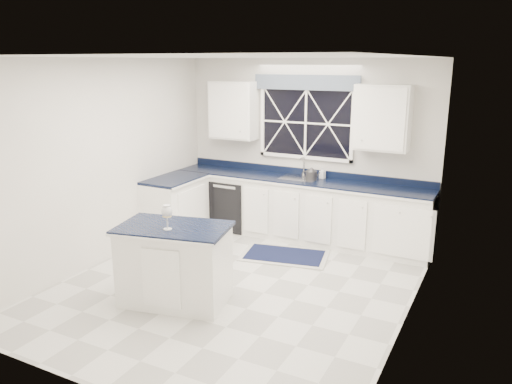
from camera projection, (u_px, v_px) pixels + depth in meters
The scene contains 13 objects.
ground at pixel (235, 286), 6.07m from camera, with size 4.50×4.50×0.00m, color silver.
back_wall at pixel (306, 149), 7.66m from camera, with size 4.00×0.10×2.70m, color silver.
base_cabinets at pixel (273, 210), 7.63m from camera, with size 3.99×1.60×0.90m.
countertop at pixel (298, 180), 7.51m from camera, with size 3.98×0.64×0.04m, color black.
dishwasher at pixel (235, 203), 8.12m from camera, with size 0.60×0.58×0.82m, color black.
window at pixel (306, 118), 7.49m from camera, with size 1.65×0.09×1.26m.
upper_cabinets at pixel (303, 114), 7.37m from camera, with size 3.10×0.34×0.90m.
faucet at pixel (303, 166), 7.63m from camera, with size 0.05×0.20×0.30m.
island at pixel (175, 264), 5.58m from camera, with size 1.33×0.97×0.90m.
rug at pixel (285, 255), 7.01m from camera, with size 1.32×0.95×0.02m.
kettle at pixel (311, 174), 7.39m from camera, with size 0.28×0.19×0.20m.
wine_glass at pixel (167, 213), 5.31m from camera, with size 0.12×0.12×0.27m.
soap_bottle at pixel (322, 173), 7.51m from camera, with size 0.08×0.08×0.17m, color silver.
Camera 1 is at (2.77, -4.84, 2.66)m, focal length 35.00 mm.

